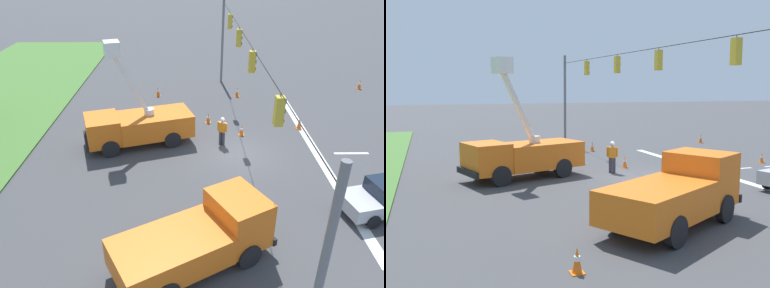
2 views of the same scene
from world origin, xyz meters
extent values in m
plane|color=#424244|center=(0.00, 0.00, 0.00)|extent=(200.00, 200.00, 0.00)
cube|color=silver|center=(0.00, -4.55, 0.00)|extent=(17.60, 0.50, 0.01)
cube|color=silver|center=(0.00, -6.55, 0.00)|extent=(0.20, 2.00, 0.01)
cylinder|color=slate|center=(13.00, 0.00, 3.60)|extent=(0.20, 0.20, 7.20)
cylinder|color=black|center=(0.00, 0.00, 6.60)|extent=(26.00, 0.03, 0.03)
cylinder|color=black|center=(-7.92, 0.00, 6.55)|extent=(0.02, 0.02, 0.10)
cube|color=gold|center=(-7.92, 0.00, 6.02)|extent=(0.32, 0.28, 0.96)
cylinder|color=black|center=(-7.92, -0.16, 6.34)|extent=(0.16, 0.05, 0.16)
cylinder|color=black|center=(-7.92, -0.16, 6.02)|extent=(0.16, 0.05, 0.16)
cylinder|color=red|center=(-7.92, -0.16, 5.70)|extent=(0.16, 0.05, 0.16)
cylinder|color=black|center=(-2.26, 0.00, 6.55)|extent=(0.02, 0.02, 0.10)
cube|color=gold|center=(-2.26, 0.00, 6.02)|extent=(0.32, 0.28, 0.96)
cylinder|color=black|center=(-2.26, -0.16, 6.34)|extent=(0.16, 0.05, 0.16)
cylinder|color=black|center=(-2.26, -0.16, 6.02)|extent=(0.16, 0.05, 0.16)
cylinder|color=red|center=(-2.26, -0.16, 5.70)|extent=(0.16, 0.05, 0.16)
cylinder|color=black|center=(2.64, 0.00, 6.55)|extent=(0.02, 0.02, 0.10)
cube|color=gold|center=(2.64, 0.00, 6.02)|extent=(0.32, 0.28, 0.96)
cylinder|color=red|center=(2.64, -0.16, 6.34)|extent=(0.16, 0.05, 0.16)
cylinder|color=black|center=(2.64, -0.16, 6.02)|extent=(0.16, 0.05, 0.16)
cylinder|color=black|center=(2.64, -0.16, 5.70)|extent=(0.16, 0.05, 0.16)
cylinder|color=black|center=(7.84, 0.00, 6.55)|extent=(0.02, 0.02, 0.10)
cube|color=gold|center=(7.84, 0.00, 6.02)|extent=(0.32, 0.28, 0.96)
cylinder|color=black|center=(7.84, -0.16, 6.34)|extent=(0.16, 0.05, 0.16)
cylinder|color=red|center=(7.84, -0.16, 6.02)|extent=(0.16, 0.05, 0.16)
cylinder|color=black|center=(7.84, -0.16, 5.70)|extent=(0.16, 0.05, 0.16)
cube|color=orange|center=(1.65, 4.88, 1.16)|extent=(3.57, 4.83, 1.32)
cube|color=orange|center=(0.71, 7.82, 1.26)|extent=(2.72, 2.46, 1.51)
cube|color=#1E2838|center=(0.51, 8.44, 1.52)|extent=(1.94, 0.71, 0.68)
cube|color=black|center=(0.40, 8.78, 0.65)|extent=(2.30, 0.87, 0.30)
cylinder|color=black|center=(-0.25, 7.25, 0.50)|extent=(0.57, 1.04, 1.00)
cylinder|color=black|center=(1.82, 7.92, 0.50)|extent=(0.57, 1.04, 1.00)
cylinder|color=black|center=(0.85, 3.82, 0.50)|extent=(0.57, 1.04, 1.00)
cylinder|color=black|center=(2.92, 4.48, 0.50)|extent=(0.57, 1.04, 1.00)
cylinder|color=silver|center=(1.56, 5.18, 2.00)|extent=(0.60, 0.60, 0.36)
cube|color=white|center=(1.28, 6.04, 3.69)|extent=(0.85, 2.00, 3.85)
cube|color=white|center=(1.00, 6.90, 5.82)|extent=(1.10, 1.04, 0.80)
cube|color=orange|center=(-8.89, 3.52, 1.06)|extent=(4.07, 4.72, 1.12)
cube|color=orange|center=(-7.47, 0.98, 1.44)|extent=(2.85, 2.64, 1.89)
cube|color=#1E2838|center=(-7.17, 0.45, 1.77)|extent=(1.81, 1.08, 0.85)
cube|color=black|center=(-7.00, 0.15, 0.65)|extent=(2.15, 1.31, 0.30)
cylinder|color=black|center=(-6.63, 1.72, 0.50)|extent=(0.73, 1.01, 1.00)
cylinder|color=black|center=(-8.53, 0.65, 0.50)|extent=(0.73, 1.01, 1.00)
cylinder|color=black|center=(-8.29, 4.69, 0.50)|extent=(0.73, 1.01, 1.00)
cylinder|color=black|center=(-10.20, 3.62, 0.50)|extent=(0.73, 1.01, 1.00)
cylinder|color=black|center=(-4.75, -4.53, 0.32)|extent=(0.34, 0.67, 0.64)
cylinder|color=#383842|center=(1.12, 0.79, 0.42)|extent=(0.18, 0.18, 0.85)
cylinder|color=#383842|center=(1.23, 0.95, 0.42)|extent=(0.18, 0.18, 0.85)
cube|color=orange|center=(1.17, 0.87, 1.15)|extent=(0.42, 0.47, 0.60)
cube|color=silver|center=(1.17, 0.87, 1.15)|extent=(0.30, 0.39, 0.62)
cylinder|color=orange|center=(1.02, 0.65, 1.18)|extent=(0.11, 0.11, 0.55)
cylinder|color=orange|center=(1.33, 1.09, 1.18)|extent=(0.11, 0.11, 0.55)
sphere|color=tan|center=(1.17, 0.87, 1.58)|extent=(0.22, 0.22, 0.22)
sphere|color=white|center=(1.17, 0.87, 1.64)|extent=(0.26, 0.26, 0.26)
cube|color=orange|center=(4.32, 1.54, 0.01)|extent=(0.36, 0.36, 0.03)
cone|color=orange|center=(4.32, 1.54, 0.36)|extent=(0.27, 0.27, 0.67)
cylinder|color=white|center=(4.32, 1.54, 0.40)|extent=(0.17, 0.17, 0.12)
cube|color=orange|center=(-11.02, 7.00, 0.01)|extent=(0.36, 0.36, 0.03)
cone|color=orange|center=(-11.02, 7.00, 0.37)|extent=(0.27, 0.27, 0.68)
cylinder|color=white|center=(-11.02, 7.00, 0.40)|extent=(0.17, 0.17, 0.12)
cube|color=orange|center=(1.25, -9.36, 0.01)|extent=(0.36, 0.36, 0.03)
cone|color=orange|center=(1.25, -9.36, 0.33)|extent=(0.24, 0.24, 0.61)
cylinder|color=white|center=(1.25, -9.36, 0.36)|extent=(0.15, 0.15, 0.11)
cube|color=orange|center=(9.31, -0.98, 0.01)|extent=(0.36, 0.36, 0.03)
cone|color=orange|center=(9.31, -0.98, 0.39)|extent=(0.29, 0.29, 0.73)
cylinder|color=white|center=(9.31, -0.98, 0.43)|extent=(0.18, 0.18, 0.13)
cube|color=orange|center=(9.43, 5.29, 0.01)|extent=(0.36, 0.36, 0.03)
cone|color=orange|center=(9.43, 5.29, 0.41)|extent=(0.30, 0.30, 0.75)
cylinder|color=white|center=(9.43, 5.29, 0.44)|extent=(0.19, 0.19, 0.14)
cube|color=orange|center=(3.35, -4.37, 0.01)|extent=(0.36, 0.36, 0.03)
cone|color=orange|center=(3.35, -4.37, 0.40)|extent=(0.29, 0.29, 0.73)
cylinder|color=white|center=(3.35, -4.37, 0.43)|extent=(0.18, 0.18, 0.13)
cube|color=orange|center=(2.46, -0.49, 0.01)|extent=(0.36, 0.36, 0.03)
cone|color=orange|center=(2.46, -0.49, 0.36)|extent=(0.27, 0.27, 0.66)
cylinder|color=white|center=(2.46, -0.49, 0.40)|extent=(0.16, 0.16, 0.12)
cube|color=orange|center=(11.02, -11.43, 0.01)|extent=(0.36, 0.36, 0.03)
cone|color=orange|center=(11.02, -11.43, 0.41)|extent=(0.30, 0.30, 0.75)
cylinder|color=white|center=(11.02, -11.43, 0.44)|extent=(0.19, 0.19, 0.14)
camera|label=1|loc=(-18.76, 2.83, 10.61)|focal=35.00mm
camera|label=2|loc=(-21.51, 10.50, 4.81)|focal=42.00mm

